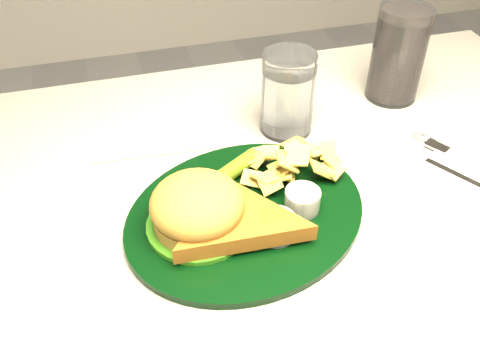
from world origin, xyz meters
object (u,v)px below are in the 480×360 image
at_px(table, 254,356).
at_px(water_glass, 288,93).
at_px(fork_napkin, 459,174).
at_px(dinner_plate, 246,196).
at_px(cola_glass, 398,54).

relative_size(table, water_glass, 9.19).
distance_m(water_glass, fork_napkin, 0.28).
xyz_separation_m(water_glass, fork_napkin, (0.20, -0.18, -0.06)).
height_order(dinner_plate, fork_napkin, dinner_plate).
distance_m(table, fork_napkin, 0.48).
relative_size(table, fork_napkin, 7.80).
height_order(cola_glass, fork_napkin, cola_glass).
distance_m(dinner_plate, cola_glass, 0.40).
relative_size(dinner_plate, cola_glass, 2.06).
xyz_separation_m(dinner_plate, cola_glass, (0.33, 0.22, 0.04)).
bearing_deg(cola_glass, table, -146.03).
height_order(table, dinner_plate, dinner_plate).
bearing_deg(fork_napkin, dinner_plate, 149.79).
height_order(table, water_glass, water_glass).
height_order(water_glass, fork_napkin, water_glass).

